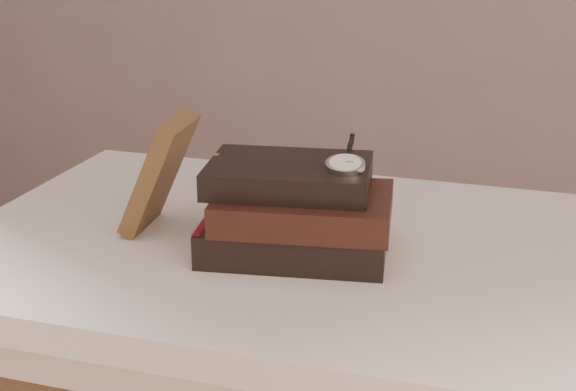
% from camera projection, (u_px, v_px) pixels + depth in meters
% --- Properties ---
extents(table, '(1.00, 0.60, 0.75)m').
position_uv_depth(table, '(329.00, 306.00, 1.11)').
color(table, silver).
rests_on(table, ground).
extents(book_stack, '(0.26, 0.19, 0.12)m').
position_uv_depth(book_stack, '(297.00, 212.00, 1.03)').
color(book_stack, black).
rests_on(book_stack, table).
extents(journal, '(0.10, 0.11, 0.16)m').
position_uv_depth(journal, '(159.00, 173.00, 1.10)').
color(journal, '#412D19').
rests_on(journal, table).
extents(pocket_watch, '(0.06, 0.15, 0.02)m').
position_uv_depth(pocket_watch, '(346.00, 163.00, 0.99)').
color(pocket_watch, silver).
rests_on(pocket_watch, book_stack).
extents(eyeglasses, '(0.11, 0.13, 0.05)m').
position_uv_depth(eyeglasses, '(244.00, 180.00, 1.11)').
color(eyeglasses, silver).
rests_on(eyeglasses, book_stack).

